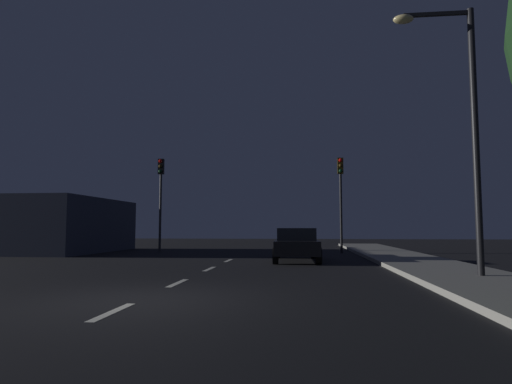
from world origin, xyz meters
TOP-DOWN VIEW (x-y plane):
  - ground_plane at (0.00, 7.00)m, footprint 80.00×80.00m
  - sidewalk_curb_right at (7.50, 7.00)m, footprint 3.00×40.00m
  - lane_stripe_nearest at (0.00, -1.20)m, footprint 0.16×1.60m
  - lane_stripe_second at (0.00, 2.60)m, footprint 0.16×1.60m
  - lane_stripe_third at (0.00, 6.40)m, footprint 0.16×1.60m
  - lane_stripe_fourth at (0.00, 10.20)m, footprint 0.16×1.60m
  - traffic_signal_left at (-5.05, 16.21)m, footprint 0.32×0.38m
  - traffic_signal_right at (5.29, 16.21)m, footprint 0.32×0.38m
  - car_stopped_ahead at (2.89, 10.23)m, footprint 1.99×4.60m
  - street_lamp_right at (7.46, 3.81)m, footprint 2.16×0.36m
  - storefront_left at (-10.16, 15.67)m, footprint 4.33×8.67m

SIDE VIEW (x-z plane):
  - ground_plane at x=0.00m, z-range 0.00..0.00m
  - lane_stripe_nearest at x=0.00m, z-range 0.00..0.01m
  - lane_stripe_second at x=0.00m, z-range 0.00..0.01m
  - lane_stripe_third at x=0.00m, z-range 0.00..0.01m
  - lane_stripe_fourth at x=0.00m, z-range 0.00..0.01m
  - sidewalk_curb_right at x=7.50m, z-range 0.00..0.15m
  - car_stopped_ahead at x=2.89m, z-range 0.02..1.41m
  - storefront_left at x=-10.16m, z-range 0.00..3.06m
  - traffic_signal_right at x=5.29m, z-range 1.04..6.34m
  - traffic_signal_left at x=-5.05m, z-range 1.06..6.47m
  - street_lamp_right at x=7.46m, z-range 0.76..8.17m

